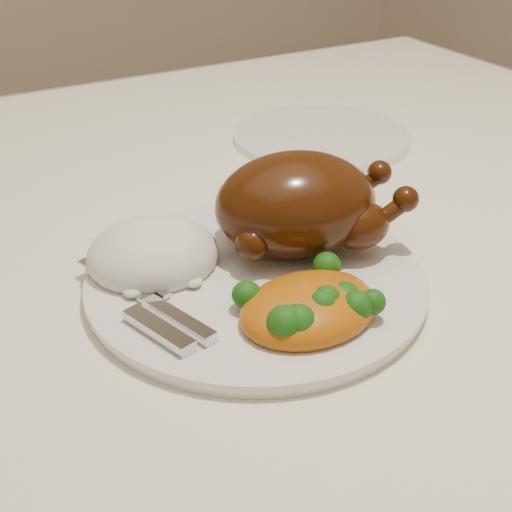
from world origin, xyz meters
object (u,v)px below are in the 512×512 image
dinner_plate (256,281)px  dining_table (81,323)px  side_plate (322,137)px  roast_chicken (301,204)px

dinner_plate → dining_table: bearing=125.6°
dining_table → dinner_plate: bearing=-54.4°
side_plate → dinner_plate: bearing=-133.1°
side_plate → roast_chicken: 0.32m
dinner_plate → side_plate: bearing=46.9°
dining_table → roast_chicken: roast_chicken is taller
dinner_plate → roast_chicken: 0.08m
dinner_plate → side_plate: (0.26, 0.27, -0.00)m
dining_table → side_plate: size_ratio=6.79×
side_plate → dining_table: bearing=-164.6°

